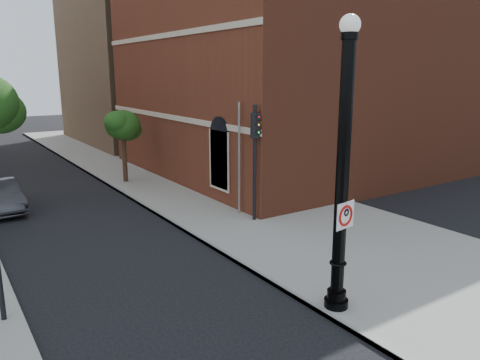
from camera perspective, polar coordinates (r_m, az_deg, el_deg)
ground at (r=11.18m, az=-0.12°, el=-17.76°), size 120.00×120.00×0.00m
sidewalk_right at (r=22.00m, az=-1.49°, el=-1.91°), size 8.00×60.00×0.12m
curb_edge at (r=20.25m, az=-11.01°, el=-3.44°), size 0.10×60.00×0.14m
brick_wall_building at (r=30.63m, az=10.71°, el=13.78°), size 22.30×16.30×12.50m
bg_building_tan_b at (r=43.59m, az=-4.54°, el=14.63°), size 22.00×14.00×14.00m
lamppost at (r=11.02m, az=12.33°, el=-0.49°), size 0.59×0.59×6.94m
no_parking_sign at (r=11.06m, az=12.72°, el=-4.21°), size 0.63×0.14×0.63m
parked_car at (r=22.06m, az=-27.13°, el=-1.78°), size 1.54×3.94×1.28m
traffic_signal_right at (r=17.60m, az=1.84°, el=4.31°), size 0.36×0.40×4.55m
utility_pole at (r=18.57m, az=-0.10°, el=2.40°), size 0.09×0.09×4.61m
street_tree_c at (r=24.93m, az=-14.07°, el=6.40°), size 2.14×1.93×3.85m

